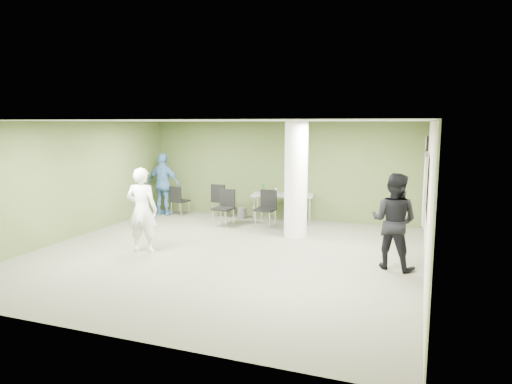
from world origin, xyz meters
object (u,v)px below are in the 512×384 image
at_px(folding_table, 282,196).
at_px(man_black, 394,221).
at_px(woman_white, 142,210).
at_px(chair_back_left, 178,199).
at_px(man_blue, 164,184).

height_order(folding_table, man_black, man_black).
xyz_separation_m(folding_table, woman_white, (-1.96, -3.86, 0.17)).
height_order(chair_back_left, man_black, man_black).
height_order(folding_table, woman_white, woman_white).
bearing_deg(man_black, folding_table, -29.70).
bearing_deg(chair_back_left, man_blue, 16.34).
height_order(woman_white, man_blue, man_blue).
bearing_deg(folding_table, chair_back_left, 173.24).
bearing_deg(man_black, chair_back_left, -9.71).
bearing_deg(woman_white, chair_back_left, -82.55).
relative_size(chair_back_left, man_blue, 0.48).
distance_m(woman_white, man_blue, 3.97).
xyz_separation_m(folding_table, chair_back_left, (-3.17, -0.21, -0.23)).
xyz_separation_m(chair_back_left, woman_white, (1.21, -3.65, 0.39)).
relative_size(folding_table, woman_white, 0.98).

